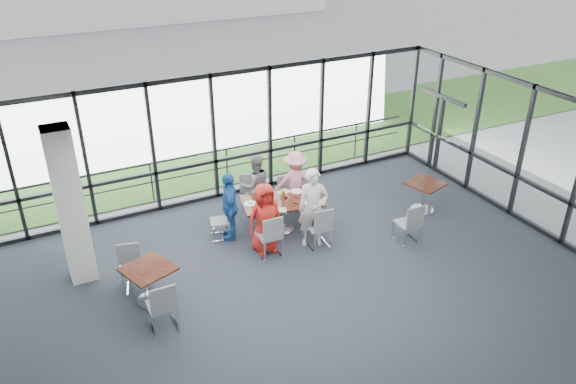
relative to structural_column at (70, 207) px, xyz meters
name	(u,v)px	position (x,y,z in m)	size (l,w,h in m)	color
floor	(313,310)	(3.60, -3.00, -1.61)	(12.00, 10.00, 0.02)	#222531
ceiling	(317,151)	(3.60, -3.00, 1.60)	(12.00, 10.00, 0.04)	white
curtain_wall_back	(214,138)	(3.60, 2.00, 0.00)	(12.00, 0.10, 3.20)	white
curtain_wall_right	(558,169)	(9.60, -3.00, 0.00)	(0.10, 10.00, 3.20)	white
exit_door	(439,135)	(9.60, 0.75, -0.55)	(0.12, 1.60, 2.10)	black
structural_column	(70,207)	(0.00, 0.00, 0.00)	(0.50, 0.50, 3.20)	white
apron	(164,133)	(3.60, 7.00, -1.62)	(80.00, 70.00, 0.02)	gray
grass_strip	(182,154)	(3.60, 5.00, -1.59)	(80.00, 5.00, 0.01)	#305D19
guard_rail	(208,170)	(3.60, 2.60, -1.10)	(0.06, 0.06, 12.00)	#2D2D33
main_table	(282,206)	(4.37, -0.17, -0.99)	(1.94, 1.32, 0.75)	#350E0A
side_table_left	(149,273)	(1.02, -1.39, -0.97)	(1.06, 1.06, 0.75)	#350E0A
side_table_right	(425,187)	(7.81, -0.92, -0.98)	(0.98, 0.98, 0.75)	#350E0A
diner_near_left	(265,218)	(3.66, -0.80, -0.81)	(0.78, 0.51, 1.59)	#B41D16
diner_near_right	(313,208)	(4.70, -1.01, -0.71)	(0.65, 0.48, 1.78)	beige
diner_far_left	(256,186)	(4.12, 0.73, -0.83)	(0.75, 0.46, 1.54)	slate
diner_far_right	(295,182)	(5.04, 0.48, -0.83)	(1.00, 0.51, 1.54)	pink
diner_end	(230,206)	(3.20, 0.05, -0.81)	(0.93, 0.51, 1.59)	#1D56A5
chair_main_nl	(269,235)	(3.66, -0.97, -1.12)	(0.47, 0.47, 0.96)	slate
chair_main_nr	(318,227)	(4.76, -1.13, -1.13)	(0.46, 0.46, 0.95)	slate
chair_main_fl	(255,195)	(4.14, 0.83, -1.14)	(0.45, 0.45, 0.93)	slate
chair_main_fr	(288,195)	(4.89, 0.57, -1.18)	(0.41, 0.41, 0.84)	slate
chair_main_end	(220,221)	(2.98, 0.13, -1.18)	(0.41, 0.41, 0.84)	slate
chair_spare_la	(162,305)	(1.02, -2.21, -1.11)	(0.48, 0.48, 0.98)	slate
chair_spare_lb	(135,269)	(0.87, -0.88, -1.15)	(0.44, 0.44, 0.90)	slate
chair_spare_r	(408,223)	(6.58, -1.88, -1.13)	(0.46, 0.46, 0.93)	slate
plate_nl	(265,209)	(3.85, -0.39, -0.84)	(0.28, 0.28, 0.01)	white
plate_nr	(310,203)	(4.86, -0.57, -0.84)	(0.25, 0.25, 0.01)	white
plate_fl	(262,197)	(4.03, 0.17, -0.84)	(0.26, 0.26, 0.01)	white
plate_fr	(296,191)	(4.86, 0.07, -0.84)	(0.28, 0.28, 0.01)	white
plate_end	(250,204)	(3.66, 0.00, -0.84)	(0.28, 0.28, 0.01)	white
tumbler_a	(276,202)	(4.16, -0.32, -0.78)	(0.07, 0.07, 0.15)	white
tumbler_b	(296,201)	(4.59, -0.44, -0.78)	(0.07, 0.07, 0.13)	white
tumbler_c	(281,192)	(4.47, 0.09, -0.78)	(0.07, 0.07, 0.13)	white
tumbler_d	(257,203)	(3.78, -0.13, -0.78)	(0.07, 0.07, 0.13)	white
menu_a	(279,210)	(4.12, -0.54, -0.85)	(0.31, 0.22, 0.00)	beige
menu_b	(319,202)	(5.08, -0.60, -0.85)	(0.28, 0.20, 0.00)	beige
menu_c	(284,192)	(4.58, 0.18, -0.85)	(0.30, 0.21, 0.00)	beige
condiment_caddy	(285,197)	(4.47, -0.10, -0.83)	(0.10, 0.07, 0.04)	black
ketchup_bottle	(284,196)	(4.43, -0.14, -0.76)	(0.06, 0.06, 0.18)	#A42510
green_bottle	(283,195)	(4.41, -0.11, -0.75)	(0.05, 0.05, 0.20)	#2B7A33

